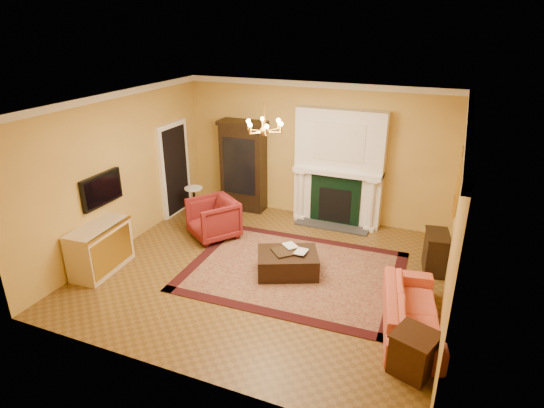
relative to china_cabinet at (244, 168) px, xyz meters
The scene contains 26 objects.
floor 3.14m from the china_cabinet, 57.04° to the right, with size 6.00×5.50×0.02m, color brown.
ceiling 3.58m from the china_cabinet, 57.04° to the right, with size 6.00×5.50×0.02m, color white.
wall_back 1.71m from the china_cabinet, ahead, with size 6.00×0.02×3.00m, color gold.
wall_front 5.52m from the china_cabinet, 72.90° to the right, with size 6.00×0.02×3.00m, color gold.
wall_left 2.90m from the china_cabinet, 119.27° to the right, with size 0.02×5.50×3.00m, color gold.
wall_right 5.28m from the china_cabinet, 28.30° to the right, with size 0.02×5.50×3.00m, color gold.
fireplace 2.22m from the china_cabinet, ahead, with size 1.90×0.70×2.50m.
crown_molding 2.95m from the china_cabinet, 43.52° to the right, with size 6.00×5.50×0.12m.
doorway 1.56m from the china_cabinet, 149.48° to the right, with size 0.08×1.05×2.10m.
tv_panel 3.38m from the china_cabinet, 113.31° to the right, with size 0.09×0.95×0.58m.
gilt_mirror 4.75m from the china_cabinet, 13.38° to the right, with size 0.06×0.76×1.05m.
chandelier 3.37m from the china_cabinet, 57.04° to the right, with size 0.63×0.55×0.53m.
oriental_rug 3.27m from the china_cabinet, 47.81° to the right, with size 3.75×2.82×0.02m, color #470F16.
china_cabinet is the anchor object (origin of this frame).
wingback_armchair 1.72m from the china_cabinet, 87.04° to the right, with size 0.88×0.82×0.90m, color maroon.
pedestal_table 1.35m from the china_cabinet, 131.75° to the right, with size 0.40×0.40×0.71m.
commode 3.77m from the china_cabinet, 107.39° to the right, with size 0.55×1.16×0.86m, color beige.
coral_sofa 5.29m from the china_cabinet, 36.83° to the right, with size 1.97×0.57×0.77m, color #E75A49.
end_table 5.99m from the china_cabinet, 43.17° to the right, with size 0.48×0.48×0.56m, color #361C0E.
console_table 4.63m from the china_cabinet, 16.66° to the right, with size 0.36×0.63×0.71m, color black.
leather_ottoman 3.23m from the china_cabinet, 50.22° to the right, with size 1.04×0.76×0.39m, color black.
ottoman_tray 3.14m from the china_cabinet, 50.10° to the right, with size 0.48×0.38×0.03m, color black.
book_a 3.02m from the china_cabinet, 50.11° to the right, with size 0.20×0.03×0.27m, color gray.
book_b 3.20m from the china_cabinet, 47.67° to the right, with size 0.19×0.02×0.26m, color gray.
topiary_left 1.72m from the china_cabinet, ahead, with size 0.16×0.16×0.42m.
topiary_right 2.83m from the china_cabinet, ahead, with size 0.14×0.14×0.38m.
Camera 1 is at (2.82, -6.50, 4.22)m, focal length 30.00 mm.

